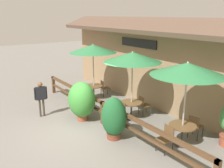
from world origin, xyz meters
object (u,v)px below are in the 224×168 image
chair_near_wallside (104,87)px  potted_plant_tall_tropical (114,118)px  chair_middle_wallside (144,105)px  patio_umbrella_middle (132,57)px  patio_umbrella_far (187,69)px  chair_far_streetside (166,137)px  dining_table_near (94,88)px  chair_near_streetside (82,93)px  dining_table_far (182,129)px  pedestrian (41,94)px  patio_umbrella_near (93,49)px  chair_middle_streetside (120,111)px  potted_plant_corner_fern (82,100)px  dining_table_middle (131,105)px  chair_far_wallside (195,126)px

chair_near_wallside → potted_plant_tall_tropical: bearing=164.1°
chair_middle_wallside → potted_plant_tall_tropical: size_ratio=0.56×
potted_plant_tall_tropical → patio_umbrella_middle: bearing=122.0°
patio_umbrella_far → chair_far_streetside: patio_umbrella_far is taller
dining_table_near → chair_near_streetside: bearing=-88.4°
chair_near_streetside → patio_umbrella_far: bearing=5.9°
patio_umbrella_far → dining_table_far: bearing=0.0°
chair_middle_wallside → pedestrian: size_ratio=0.55×
dining_table_near → patio_umbrella_near: bearing=0.0°
chair_near_wallside → chair_middle_streetside: size_ratio=1.00×
potted_plant_corner_fern → dining_table_middle: bearing=60.2°
dining_table_near → chair_middle_wallside: size_ratio=1.07×
chair_middle_streetside → chair_middle_wallside: 1.35m
chair_near_wallside → patio_umbrella_middle: size_ratio=0.30×
chair_near_streetside → dining_table_middle: (3.11, 0.70, 0.10)m
dining_table_middle → chair_middle_wallside: size_ratio=1.07×
dining_table_near → chair_middle_streetside: (3.20, -0.69, -0.10)m
dining_table_near → potted_plant_corner_fern: size_ratio=0.55×
chair_middle_wallside → chair_near_wallside: bearing=11.6°
dining_table_near → chair_middle_wallside: (3.16, 0.66, -0.10)m
chair_middle_wallside → dining_table_far: (2.73, -0.72, 0.10)m
chair_middle_wallside → potted_plant_corner_fern: potted_plant_corner_fern is taller
dining_table_middle → potted_plant_corner_fern: 2.13m
patio_umbrella_far → patio_umbrella_middle: bearing=179.2°
patio_umbrella_near → chair_far_streetside: 6.32m
chair_near_streetside → potted_plant_tall_tropical: size_ratio=0.56×
chair_far_streetside → chair_near_streetside: bearing=178.3°
chair_far_streetside → chair_far_wallside: bearing=89.9°
chair_near_streetside → pedestrian: 2.51m
chair_middle_wallside → pedestrian: pedestrian is taller
dining_table_near → chair_middle_wallside: 3.23m
chair_middle_streetside → patio_umbrella_near: bearing=165.0°
dining_table_far → pedestrian: pedestrian is taller
chair_far_streetside → potted_plant_corner_fern: size_ratio=0.52×
potted_plant_tall_tropical → dining_table_middle: bearing=122.0°
potted_plant_corner_fern → pedestrian: potted_plant_corner_fern is taller
chair_middle_streetside → dining_table_far: 2.77m
dining_table_near → dining_table_middle: (3.13, -0.01, 0.00)m
patio_umbrella_middle → chair_middle_wallside: 2.29m
chair_middle_streetside → chair_far_streetside: bearing=-5.5°
chair_middle_wallside → patio_umbrella_far: size_ratio=0.30×
chair_middle_wallside → chair_far_streetside: bearing=164.1°
chair_far_wallside → chair_middle_wallside: bearing=-8.2°
dining_table_far → chair_far_streetside: size_ratio=1.07×
patio_umbrella_middle → chair_far_wallside: (2.72, 0.72, -2.19)m
dining_table_middle → chair_far_wallside: size_ratio=1.07×
chair_middle_streetside → chair_near_streetside: bearing=177.7°
patio_umbrella_near → chair_near_streetside: patio_umbrella_near is taller
chair_middle_wallside → pedestrian: (-2.47, -3.75, 0.52)m
dining_table_near → chair_middle_wallside: chair_middle_wallside is taller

